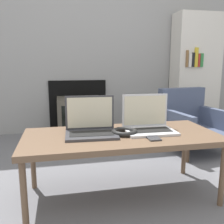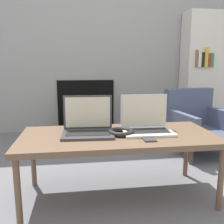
{
  "view_description": "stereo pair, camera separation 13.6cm",
  "coord_description": "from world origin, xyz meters",
  "px_view_note": "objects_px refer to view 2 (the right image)",
  "views": [
    {
      "loc": [
        -0.39,
        -1.21,
        0.9
      ],
      "look_at": [
        0.0,
        0.63,
        0.54
      ],
      "focal_mm": 40.0,
      "sensor_mm": 36.0,
      "label": 1
    },
    {
      "loc": [
        -0.26,
        -1.23,
        0.9
      ],
      "look_at": [
        0.0,
        0.63,
        0.54
      ],
      "focal_mm": 40.0,
      "sensor_mm": 36.0,
      "label": 2
    }
  ],
  "objects_px": {
    "tv": "(87,117)",
    "laptop_right": "(146,124)",
    "armchair": "(197,122)",
    "laptop_left": "(88,126)",
    "phone": "(148,138)",
    "headphones": "(121,132)"
  },
  "relations": [
    {
      "from": "phone",
      "to": "tv",
      "type": "relative_size",
      "value": 0.27
    },
    {
      "from": "laptop_left",
      "to": "tv",
      "type": "xyz_separation_m",
      "value": [
        0.05,
        1.49,
        -0.26
      ]
    },
    {
      "from": "laptop_right",
      "to": "headphones",
      "type": "xyz_separation_m",
      "value": [
        -0.18,
        -0.05,
        -0.04
      ]
    },
    {
      "from": "laptop_right",
      "to": "phone",
      "type": "height_order",
      "value": "laptop_right"
    },
    {
      "from": "phone",
      "to": "tv",
      "type": "distance_m",
      "value": 1.7
    },
    {
      "from": "armchair",
      "to": "phone",
      "type": "bearing_deg",
      "value": -138.47
    },
    {
      "from": "laptop_left",
      "to": "tv",
      "type": "relative_size",
      "value": 0.63
    },
    {
      "from": "laptop_left",
      "to": "tv",
      "type": "bearing_deg",
      "value": 91.1
    },
    {
      "from": "tv",
      "to": "laptop_right",
      "type": "bearing_deg",
      "value": -76.78
    },
    {
      "from": "headphones",
      "to": "laptop_left",
      "type": "bearing_deg",
      "value": 166.23
    },
    {
      "from": "laptop_right",
      "to": "armchair",
      "type": "distance_m",
      "value": 1.1
    },
    {
      "from": "phone",
      "to": "tv",
      "type": "bearing_deg",
      "value": 100.78
    },
    {
      "from": "laptop_left",
      "to": "phone",
      "type": "bearing_deg",
      "value": -21.93
    },
    {
      "from": "laptop_left",
      "to": "headphones",
      "type": "xyz_separation_m",
      "value": [
        0.22,
        -0.05,
        -0.04
      ]
    },
    {
      "from": "laptop_right",
      "to": "phone",
      "type": "bearing_deg",
      "value": -100.17
    },
    {
      "from": "phone",
      "to": "armchair",
      "type": "bearing_deg",
      "value": 49.61
    },
    {
      "from": "phone",
      "to": "armchair",
      "type": "height_order",
      "value": "armchair"
    },
    {
      "from": "laptop_right",
      "to": "phone",
      "type": "xyz_separation_m",
      "value": [
        -0.03,
        -0.17,
        -0.05
      ]
    },
    {
      "from": "laptop_right",
      "to": "headphones",
      "type": "bearing_deg",
      "value": -162.58
    },
    {
      "from": "headphones",
      "to": "armchair",
      "type": "relative_size",
      "value": 0.25
    },
    {
      "from": "laptop_right",
      "to": "phone",
      "type": "relative_size",
      "value": 2.29
    },
    {
      "from": "laptop_left",
      "to": "armchair",
      "type": "distance_m",
      "value": 1.4
    }
  ]
}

